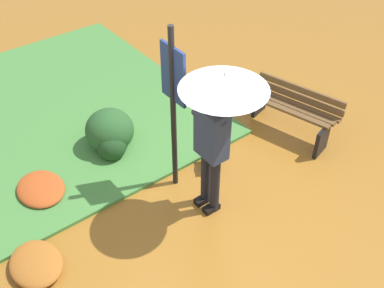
# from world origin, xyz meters

# --- Properties ---
(ground_plane) EXTENTS (18.00, 18.00, 0.00)m
(ground_plane) POSITION_xyz_m (0.00, 0.00, 0.00)
(ground_plane) COLOR #9E6623
(grass_verge) EXTENTS (4.80, 4.00, 0.05)m
(grass_verge) POSITION_xyz_m (-3.24, -0.50, 0.03)
(grass_verge) COLOR #47843D
(grass_verge) RESTS_ON ground_plane
(person_with_umbrella) EXTENTS (0.96, 0.96, 2.04)m
(person_with_umbrella) POSITION_xyz_m (-0.01, 0.05, 1.55)
(person_with_umbrella) COLOR black
(person_with_umbrella) RESTS_ON ground_plane
(info_sign_post) EXTENTS (0.44, 0.07, 2.30)m
(info_sign_post) POSITION_xyz_m (-0.69, -0.05, 1.44)
(info_sign_post) COLOR black
(info_sign_post) RESTS_ON ground_plane
(handbag) EXTENTS (0.33, 0.29, 0.37)m
(handbag) POSITION_xyz_m (-0.63, 0.49, 0.13)
(handbag) COLOR black
(handbag) RESTS_ON ground_plane
(park_bench) EXTENTS (1.43, 0.71, 0.75)m
(park_bench) POSITION_xyz_m (-0.54, 2.02, 0.40)
(park_bench) COLOR black
(park_bench) RESTS_ON ground_plane
(shrub_cluster) EXTENTS (0.77, 0.70, 0.63)m
(shrub_cluster) POSITION_xyz_m (-1.84, -0.39, 0.30)
(shrub_cluster) COLOR #285628
(shrub_cluster) RESTS_ON ground_plane
(leaf_pile_near_person) EXTENTS (0.71, 0.57, 0.16)m
(leaf_pile_near_person) POSITION_xyz_m (-0.53, -2.12, 0.08)
(leaf_pile_near_person) COLOR #A86023
(leaf_pile_near_person) RESTS_ON ground_plane
(leaf_pile_by_bench) EXTENTS (0.75, 0.60, 0.16)m
(leaf_pile_by_bench) POSITION_xyz_m (-1.61, -1.59, 0.08)
(leaf_pile_by_bench) COLOR #B74C1E
(leaf_pile_by_bench) RESTS_ON ground_plane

